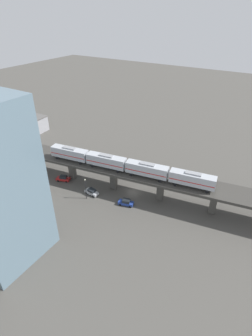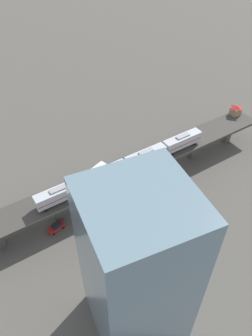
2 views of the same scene
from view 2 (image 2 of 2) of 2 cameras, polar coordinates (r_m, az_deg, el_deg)
ground_plane at (r=93.92m, az=0.45°, el=-3.23°), size 400.00×400.00×0.00m
elevated_viaduct at (r=89.32m, az=0.57°, el=-0.24°), size 22.68×92.18×7.72m
subway_train at (r=85.22m, az=0.00°, el=0.51°), size 10.55×49.63×4.45m
signal_hut at (r=113.06m, az=18.60°, el=9.58°), size 3.68×3.68×3.40m
street_car_silver at (r=86.20m, az=-3.83°, el=-8.02°), size 2.27×4.55×1.89m
street_car_red at (r=85.28m, az=-12.04°, el=-10.04°), size 3.19×4.75×1.89m
street_car_blue at (r=89.82m, az=2.83°, el=-5.20°), size 2.80×4.70×1.89m
delivery_truck at (r=95.95m, az=-5.15°, el=-0.73°), size 5.29×7.43×3.20m
street_lamp at (r=82.27m, az=-3.35°, el=-7.86°), size 0.44×0.44×6.94m
office_tower at (r=57.30m, az=1.95°, el=-17.44°), size 16.00×16.00×36.00m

